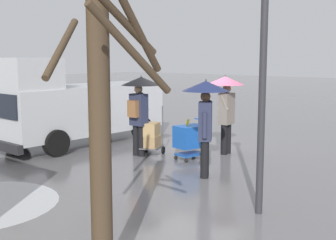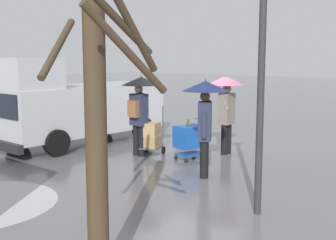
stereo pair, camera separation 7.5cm
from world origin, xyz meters
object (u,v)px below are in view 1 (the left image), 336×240
at_px(pedestrian_white_side, 226,96).
at_px(bare_tree_near, 100,107).
at_px(pedestrian_pink_side, 206,105).
at_px(cargo_van_parked_right, 74,105).
at_px(shopping_cart_vendor, 190,138).
at_px(pedestrian_black_side, 140,97).
at_px(hand_dolly_boxes, 151,136).
at_px(street_lamp, 263,73).

bearing_deg(pedestrian_white_side, bare_tree_near, 111.22).
height_order(pedestrian_pink_side, pedestrian_white_side, same).
relative_size(cargo_van_parked_right, shopping_cart_vendor, 5.20).
bearing_deg(cargo_van_parked_right, pedestrian_white_side, -159.00).
xyz_separation_m(cargo_van_parked_right, pedestrian_black_side, (-2.63, -0.03, 0.39)).
relative_size(hand_dolly_boxes, bare_tree_near, 0.30).
distance_m(bare_tree_near, street_lamp, 3.43).
bearing_deg(pedestrian_pink_side, street_lamp, 145.75).
xyz_separation_m(shopping_cart_vendor, hand_dolly_boxes, (1.09, 0.26, -0.05)).
bearing_deg(bare_tree_near, street_lamp, -92.74).
relative_size(pedestrian_white_side, street_lamp, 0.56).
bearing_deg(hand_dolly_boxes, cargo_van_parked_right, 5.78).
height_order(cargo_van_parked_right, bare_tree_near, bare_tree_near).
distance_m(cargo_van_parked_right, bare_tree_near, 8.88).
bearing_deg(pedestrian_white_side, pedestrian_pink_side, 110.85).
distance_m(pedestrian_black_side, bare_tree_near, 6.98).
bearing_deg(bare_tree_near, pedestrian_pink_side, -68.61).
bearing_deg(cargo_van_parked_right, bare_tree_near, 142.39).
height_order(pedestrian_black_side, pedestrian_white_side, same).
bearing_deg(pedestrian_white_side, cargo_van_parked_right, 21.00).
relative_size(pedestrian_pink_side, pedestrian_black_side, 1.00).
bearing_deg(cargo_van_parked_right, street_lamp, 164.62).
bearing_deg(street_lamp, shopping_cart_vendor, -37.59).
bearing_deg(pedestrian_pink_side, shopping_cart_vendor, -42.59).
relative_size(shopping_cart_vendor, street_lamp, 0.27).
relative_size(cargo_van_parked_right, bare_tree_near, 1.22).
distance_m(shopping_cart_vendor, pedestrian_pink_side, 1.94).
xyz_separation_m(hand_dolly_boxes, bare_tree_near, (-4.19, 5.67, 1.59)).
height_order(hand_dolly_boxes, pedestrian_pink_side, pedestrian_pink_side).
xyz_separation_m(pedestrian_white_side, bare_tree_near, (-2.73, 7.02, 0.52)).
relative_size(pedestrian_black_side, bare_tree_near, 0.48).
bearing_deg(hand_dolly_boxes, pedestrian_pink_side, 159.62).
bearing_deg(cargo_van_parked_right, pedestrian_black_side, -179.31).
relative_size(shopping_cart_vendor, hand_dolly_boxes, 0.79).
height_order(shopping_cart_vendor, pedestrian_black_side, pedestrian_black_side).
distance_m(cargo_van_parked_right, hand_dolly_boxes, 2.89).
height_order(cargo_van_parked_right, shopping_cart_vendor, cargo_van_parked_right).
bearing_deg(pedestrian_white_side, hand_dolly_boxes, 42.77).
xyz_separation_m(cargo_van_parked_right, pedestrian_pink_side, (-5.11, 0.57, 0.41)).
bearing_deg(shopping_cart_vendor, hand_dolly_boxes, 13.67).
relative_size(hand_dolly_boxes, pedestrian_pink_side, 0.61).
relative_size(shopping_cart_vendor, pedestrian_white_side, 0.49).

